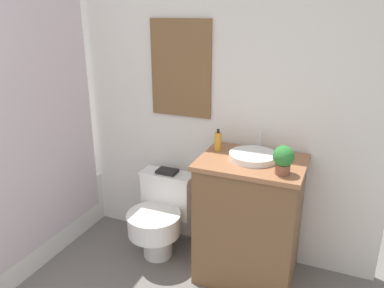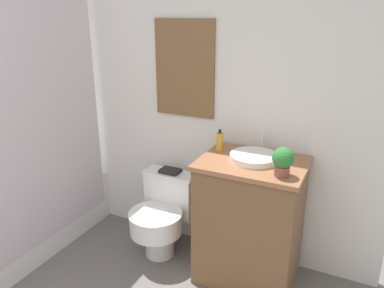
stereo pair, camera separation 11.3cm
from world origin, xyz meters
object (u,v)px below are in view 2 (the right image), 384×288
Objects in this scene: potted_plant at (283,160)px; book_on_tank at (170,171)px; toilet at (162,214)px; soap_bottle at (220,142)px; sink at (254,157)px.

book_on_tank is (-0.89, 0.28, -0.35)m from potted_plant.
soap_bottle reaches higher than toilet.
potted_plant reaches higher than sink.
soap_bottle is at bearing 11.31° from toilet.
potted_plant reaches higher than book_on_tank.
potted_plant is (0.47, -0.23, 0.03)m from soap_bottle.
soap_bottle is at bearing 165.59° from sink.
soap_bottle is at bearing -6.93° from book_on_tank.
toilet is 1.78× the size of sink.
book_on_tank is at bearing 170.14° from sink.
toilet is at bearing 170.73° from potted_plant.
sink is 0.27m from soap_bottle.
sink is 1.98× the size of potted_plant.
potted_plant is at bearing -9.27° from toilet.
soap_bottle is at bearing 154.31° from potted_plant.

